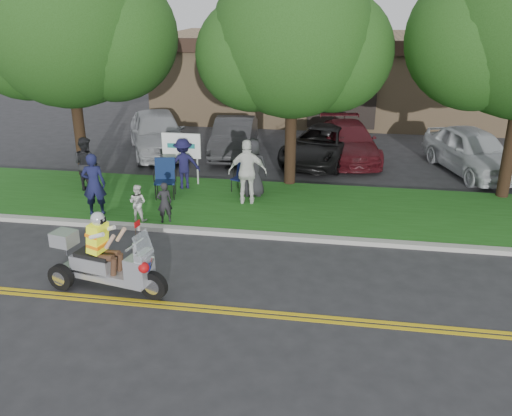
% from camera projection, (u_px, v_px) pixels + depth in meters
% --- Properties ---
extents(ground, '(120.00, 120.00, 0.00)m').
position_uv_depth(ground, '(229.00, 297.00, 11.10)').
color(ground, '#28282B').
rests_on(ground, ground).
extents(centerline_near, '(60.00, 0.10, 0.01)m').
position_uv_depth(centerline_near, '(223.00, 312.00, 10.56)').
color(centerline_near, gold).
rests_on(centerline_near, ground).
extents(centerline_far, '(60.00, 0.10, 0.01)m').
position_uv_depth(centerline_far, '(224.00, 308.00, 10.71)').
color(centerline_far, gold).
rests_on(centerline_far, ground).
extents(curb, '(60.00, 0.25, 0.12)m').
position_uv_depth(curb, '(253.00, 234.00, 13.88)').
color(curb, '#A8A89E').
rests_on(curb, ground).
extents(grass_verge, '(60.00, 4.00, 0.10)m').
position_uv_depth(grass_verge, '(265.00, 205.00, 15.86)').
color(grass_verge, '#1E5316').
rests_on(grass_verge, ground).
extents(commercial_building, '(18.00, 8.20, 4.00)m').
position_uv_depth(commercial_building, '(344.00, 75.00, 27.50)').
color(commercial_building, '#9E7F5B').
rests_on(commercial_building, ground).
extents(tree_left, '(6.62, 5.40, 7.78)m').
position_uv_depth(tree_left, '(69.00, 27.00, 16.75)').
color(tree_left, '#332114').
rests_on(tree_left, ground).
extents(tree_mid, '(5.88, 4.80, 7.05)m').
position_uv_depth(tree_mid, '(295.00, 44.00, 16.04)').
color(tree_mid, '#332114').
rests_on(tree_mid, ground).
extents(business_sign, '(1.25, 0.06, 1.75)m').
position_uv_depth(business_sign, '(181.00, 149.00, 17.14)').
color(business_sign, silver).
rests_on(business_sign, ground).
extents(trike_scooter, '(2.64, 1.13, 1.73)m').
position_uv_depth(trike_scooter, '(104.00, 263.00, 11.22)').
color(trike_scooter, black).
rests_on(trike_scooter, ground).
extents(lawn_chair_a, '(0.63, 0.64, 0.92)m').
position_uv_depth(lawn_chair_a, '(242.00, 174.00, 16.74)').
color(lawn_chair_a, black).
rests_on(lawn_chair_a, grass_verge).
extents(lawn_chair_b, '(0.73, 0.75, 1.16)m').
position_uv_depth(lawn_chair_b, '(165.00, 175.00, 16.20)').
color(lawn_chair_b, black).
rests_on(lawn_chair_b, grass_verge).
extents(spectator_adult_left, '(0.72, 0.56, 1.74)m').
position_uv_depth(spectator_adult_left, '(94.00, 184.00, 14.76)').
color(spectator_adult_left, '#16183D').
rests_on(spectator_adult_left, grass_verge).
extents(spectator_adult_mid, '(1.00, 0.90, 1.68)m').
position_uv_depth(spectator_adult_mid, '(86.00, 164.00, 16.67)').
color(spectator_adult_mid, black).
rests_on(spectator_adult_mid, grass_verge).
extents(spectator_adult_right, '(1.16, 0.62, 1.89)m').
position_uv_depth(spectator_adult_right, '(247.00, 172.00, 15.54)').
color(spectator_adult_right, white).
rests_on(spectator_adult_right, grass_verge).
extents(spectator_chair_a, '(1.17, 0.95, 1.58)m').
position_uv_depth(spectator_chair_a, '(183.00, 164.00, 16.84)').
color(spectator_chair_a, '#17153B').
rests_on(spectator_chair_a, grass_verge).
extents(spectator_chair_b, '(0.95, 0.71, 1.76)m').
position_uv_depth(spectator_chair_b, '(253.00, 168.00, 16.14)').
color(spectator_chair_b, black).
rests_on(spectator_chair_b, grass_verge).
extents(child_left, '(0.48, 0.43, 1.11)m').
position_uv_depth(child_left, '(165.00, 202.00, 14.35)').
color(child_left, black).
rests_on(child_left, grass_verge).
extents(child_right, '(0.54, 0.46, 1.01)m').
position_uv_depth(child_right, '(138.00, 203.00, 14.48)').
color(child_right, white).
rests_on(child_right, grass_verge).
extents(parked_car_far_left, '(3.83, 5.25, 1.66)m').
position_uv_depth(parked_car_far_left, '(157.00, 132.00, 21.03)').
color(parked_car_far_left, '#A5A6AC').
rests_on(parked_car_far_left, ground).
extents(parked_car_left, '(1.80, 4.33, 1.39)m').
position_uv_depth(parked_car_left, '(234.00, 137.00, 20.82)').
color(parked_car_left, '#2B2A2D').
rests_on(parked_car_left, ground).
extents(parked_car_mid, '(3.32, 5.08, 1.30)m').
position_uv_depth(parked_car_mid, '(322.00, 145.00, 19.94)').
color(parked_car_mid, black).
rests_on(parked_car_mid, ground).
extents(parked_car_right, '(2.69, 4.84, 1.33)m').
position_uv_depth(parked_car_right, '(348.00, 141.00, 20.36)').
color(parked_car_right, '#4C1118').
rests_on(parked_car_right, ground).
extents(parked_car_far_right, '(3.18, 4.94, 1.56)m').
position_uv_depth(parked_car_far_right, '(472.00, 151.00, 18.67)').
color(parked_car_far_right, silver).
rests_on(parked_car_far_right, ground).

